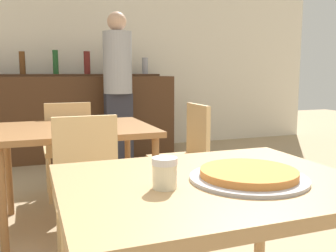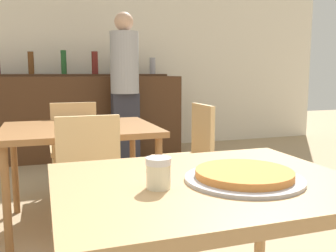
# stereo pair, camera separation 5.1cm
# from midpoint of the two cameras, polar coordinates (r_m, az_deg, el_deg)

# --- Properties ---
(wall_back) EXTENTS (8.00, 0.05, 2.80)m
(wall_back) POSITION_cam_midpoint_polar(r_m,az_deg,el_deg) (5.56, -13.50, 10.78)
(wall_back) COLOR silver
(wall_back) RESTS_ON ground_plane
(dining_table_near) EXTENTS (0.98, 0.77, 0.77)m
(dining_table_near) POSITION_cam_midpoint_polar(r_m,az_deg,el_deg) (1.28, 6.83, -12.16)
(dining_table_near) COLOR #A87F51
(dining_table_near) RESTS_ON ground_plane
(dining_table_far) EXTENTS (1.08, 0.89, 0.74)m
(dining_table_far) POSITION_cam_midpoint_polar(r_m,az_deg,el_deg) (2.79, -12.76, -1.63)
(dining_table_far) COLOR brown
(dining_table_far) RESTS_ON ground_plane
(bar_counter) EXTENTS (2.60, 0.56, 1.07)m
(bar_counter) POSITION_cam_midpoint_polar(r_m,az_deg,el_deg) (5.08, -12.65, 1.33)
(bar_counter) COLOR #4C2D19
(bar_counter) RESTS_ON ground_plane
(bar_back_shelf) EXTENTS (2.39, 0.24, 0.34)m
(bar_back_shelf) POSITION_cam_midpoint_polar(r_m,az_deg,el_deg) (5.19, -13.28, 8.16)
(bar_back_shelf) COLOR #4C2D19
(bar_back_shelf) RESTS_ON bar_counter
(chair_far_side_front) EXTENTS (0.40, 0.40, 0.87)m
(chair_far_side_front) POSITION_cam_midpoint_polar(r_m,az_deg,el_deg) (2.23, -10.94, -8.26)
(chair_far_side_front) COLOR tan
(chair_far_side_front) RESTS_ON ground_plane
(chair_far_side_back) EXTENTS (0.40, 0.40, 0.87)m
(chair_far_side_back) POSITION_cam_midpoint_polar(r_m,az_deg,el_deg) (3.42, -13.76, -2.59)
(chair_far_side_back) COLOR tan
(chair_far_side_back) RESTS_ON ground_plane
(chair_far_side_right) EXTENTS (0.40, 0.40, 0.87)m
(chair_far_side_right) POSITION_cam_midpoint_polar(r_m,az_deg,el_deg) (3.03, 3.96, -3.74)
(chair_far_side_right) COLOR tan
(chair_far_side_right) RESTS_ON ground_plane
(pizza_tray) EXTENTS (0.39, 0.39, 0.04)m
(pizza_tray) POSITION_cam_midpoint_polar(r_m,az_deg,el_deg) (1.25, 12.66, -7.42)
(pizza_tray) COLOR #A3A3A8
(pizza_tray) RESTS_ON dining_table_near
(cheese_shaker) EXTENTS (0.08, 0.08, 0.10)m
(cheese_shaker) POSITION_cam_midpoint_polar(r_m,az_deg,el_deg) (1.14, -0.17, -7.13)
(cheese_shaker) COLOR beige
(cheese_shaker) RESTS_ON dining_table_near
(person_standing) EXTENTS (0.34, 0.34, 1.83)m
(person_standing) POSITION_cam_midpoint_polar(r_m,az_deg,el_deg) (4.55, -6.27, 6.55)
(person_standing) COLOR #2D2D38
(person_standing) RESTS_ON ground_plane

